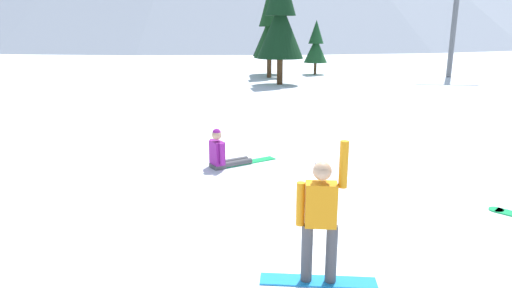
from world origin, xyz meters
name	(u,v)px	position (x,y,z in m)	size (l,w,h in m)	color
ground_plane	(236,239)	(0.00, 0.00, 0.00)	(800.00, 800.00, 0.00)	white
snowboarder_foreground	(320,219)	(1.22, -1.19, 0.91)	(1.55, 0.32, 1.95)	#1E8CD8
snowboarder_midground	(223,154)	(-0.70, 3.87, 0.34)	(1.63, 1.33, 0.99)	#4C4C51
pine_tree_twin	(316,45)	(3.24, 27.91, 2.20)	(1.77, 1.77, 4.04)	#472D19
pine_tree_tall	(270,29)	(-0.24, 27.74, 3.39)	(2.53, 2.53, 6.22)	#472D19
pine_tree_leaning	(280,19)	(0.58, 21.21, 3.95)	(2.85, 2.85, 7.24)	#472D19
pine_tree_broad	(269,28)	(-0.20, 25.30, 3.41)	(2.17, 2.17, 6.26)	#472D19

